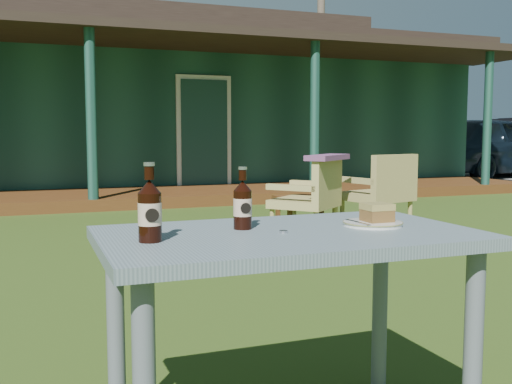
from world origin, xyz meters
name	(u,v)px	position (x,y,z in m)	size (l,w,h in m)	color
ground	(177,311)	(0.00, 0.00, 0.00)	(80.00, 80.00, 0.00)	#334916
pavilion	(69,105)	(0.00, 9.39, 1.61)	(15.80, 8.30, 3.45)	#194136
gravel_strip	(507,174)	(10.50, 8.50, 0.01)	(9.00, 6.00, 0.02)	gray
tree_mid	(138,28)	(3.00, 18.50, 4.75)	(0.28, 0.28, 9.50)	brown
tree_right	(321,12)	(9.50, 17.00, 5.50)	(0.28, 0.28, 11.00)	brown
car_near	(492,147)	(9.34, 7.82, 0.72)	(1.70, 4.23, 1.44)	black
cafe_table	(289,262)	(0.00, -1.60, 0.62)	(1.20, 0.70, 0.72)	slate
plate	(373,223)	(0.32, -1.59, 0.73)	(0.20, 0.20, 0.01)	silver
cake_slice	(377,212)	(0.33, -1.59, 0.77)	(0.09, 0.09, 0.06)	brown
fork	(358,222)	(0.25, -1.60, 0.74)	(0.01, 0.14, 0.00)	silver
cola_bottle_near	(243,204)	(-0.12, -1.50, 0.80)	(0.06, 0.06, 0.21)	black
cola_bottle_far	(150,210)	(-0.45, -1.62, 0.81)	(0.07, 0.07, 0.23)	black
bottle_cap	(284,232)	(-0.03, -1.62, 0.72)	(0.03, 0.03, 0.01)	silver
armchair_left	(312,195)	(1.75, 1.81, 0.44)	(0.79, 0.79, 0.78)	#A19350
armchair_right	(382,189)	(2.62, 1.94, 0.46)	(0.73, 0.70, 0.82)	#A19350
floral_throw	(328,157)	(1.85, 1.69, 0.81)	(0.63, 0.21, 0.05)	#6F3F69
side_table	(306,202)	(1.84, 2.13, 0.34)	(0.60, 0.40, 0.40)	#512D13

